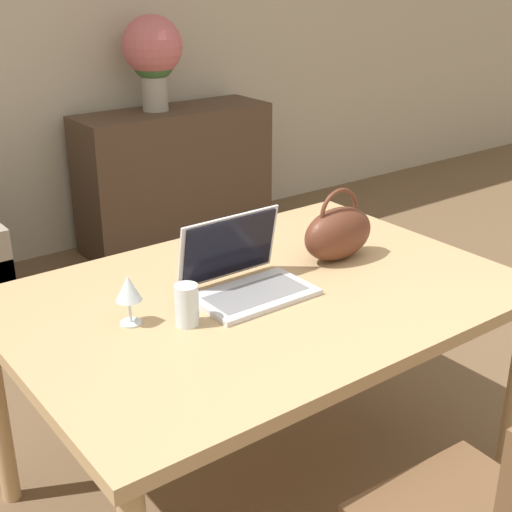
{
  "coord_description": "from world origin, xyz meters",
  "views": [
    {
      "loc": [
        -1.25,
        -0.94,
        1.67
      ],
      "look_at": [
        -0.09,
        0.6,
        0.87
      ],
      "focal_mm": 50.0,
      "sensor_mm": 36.0,
      "label": 1
    }
  ],
  "objects_px": {
    "laptop": "(243,272)",
    "drinking_glass": "(187,305)",
    "wine_glass": "(129,290)",
    "flower_vase": "(153,53)",
    "handbag": "(338,233)"
  },
  "relations": [
    {
      "from": "drinking_glass",
      "to": "wine_glass",
      "type": "bearing_deg",
      "value": 141.64
    },
    {
      "from": "wine_glass",
      "to": "handbag",
      "type": "xyz_separation_m",
      "value": [
        0.77,
        -0.0,
        -0.01
      ]
    },
    {
      "from": "handbag",
      "to": "drinking_glass",
      "type": "bearing_deg",
      "value": -171.53
    },
    {
      "from": "laptop",
      "to": "drinking_glass",
      "type": "height_order",
      "value": "laptop"
    },
    {
      "from": "laptop",
      "to": "flower_vase",
      "type": "bearing_deg",
      "value": 66.68
    },
    {
      "from": "wine_glass",
      "to": "flower_vase",
      "type": "xyz_separation_m",
      "value": [
        1.3,
        2.15,
        0.33
      ]
    },
    {
      "from": "drinking_glass",
      "to": "handbag",
      "type": "height_order",
      "value": "handbag"
    },
    {
      "from": "drinking_glass",
      "to": "handbag",
      "type": "relative_size",
      "value": 0.44
    },
    {
      "from": "handbag",
      "to": "laptop",
      "type": "bearing_deg",
      "value": -178.35
    },
    {
      "from": "laptop",
      "to": "wine_glass",
      "type": "height_order",
      "value": "laptop"
    },
    {
      "from": "wine_glass",
      "to": "flower_vase",
      "type": "distance_m",
      "value": 2.54
    },
    {
      "from": "laptop",
      "to": "handbag",
      "type": "distance_m",
      "value": 0.4
    },
    {
      "from": "drinking_glass",
      "to": "flower_vase",
      "type": "xyz_separation_m",
      "value": [
        1.18,
        2.25,
        0.37
      ]
    },
    {
      "from": "drinking_glass",
      "to": "flower_vase",
      "type": "distance_m",
      "value": 2.57
    },
    {
      "from": "drinking_glass",
      "to": "flower_vase",
      "type": "height_order",
      "value": "flower_vase"
    }
  ]
}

